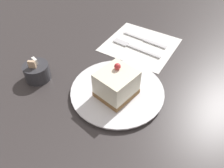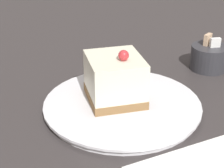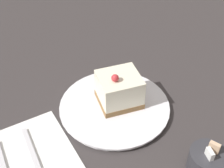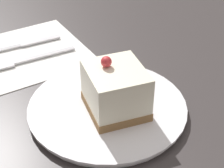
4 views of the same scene
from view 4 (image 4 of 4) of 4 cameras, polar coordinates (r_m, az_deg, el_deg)
The scene contains 6 objects.
ground_plane at distance 0.61m, azimuth 0.99°, elevation -3.30°, with size 4.00×4.00×0.00m, color #383333.
plate at distance 0.60m, azimuth -0.60°, elevation -3.69°, with size 0.25×0.25×0.01m.
cake_slice at distance 0.57m, azimuth 0.55°, elevation -0.94°, with size 0.12×0.11×0.09m.
napkin at distance 0.77m, azimuth -12.96°, elevation 4.58°, with size 0.25×0.26×0.00m.
fork at distance 0.74m, azimuth -13.39°, elevation 3.47°, with size 0.05×0.18×0.00m.
knife at distance 0.80m, azimuth -12.66°, elevation 6.04°, with size 0.04×0.17×0.00m.
Camera 4 is at (-0.37, 0.31, 0.38)m, focal length 60.00 mm.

